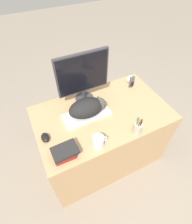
{
  "coord_description": "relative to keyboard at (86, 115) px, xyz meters",
  "views": [
    {
      "loc": [
        -0.53,
        -0.57,
        1.95
      ],
      "look_at": [
        -0.07,
        0.36,
        0.82
      ],
      "focal_mm": 28.0,
      "sensor_mm": 36.0,
      "label": 1
    }
  ],
  "objects": [
    {
      "name": "ground_plane",
      "position": [
        0.15,
        -0.41,
        -0.77
      ],
      "size": [
        12.0,
        12.0,
        0.0
      ],
      "primitive_type": "plane",
      "color": "gray"
    },
    {
      "name": "phone",
      "position": [
        0.59,
        0.17,
        0.05
      ],
      "size": [
        0.05,
        0.02,
        0.13
      ],
      "color": "#4C4C51",
      "rests_on": "desk"
    },
    {
      "name": "baseball",
      "position": [
        0.63,
        0.24,
        0.03
      ],
      "size": [
        0.08,
        0.08,
        0.08
      ],
      "color": "silver",
      "rests_on": "desk"
    },
    {
      "name": "pen_cup",
      "position": [
        0.3,
        -0.35,
        0.04
      ],
      "size": [
        0.07,
        0.07,
        0.19
      ],
      "color": "#B2A893",
      "rests_on": "desk"
    },
    {
      "name": "coffee_mug",
      "position": [
        -0.04,
        -0.32,
        0.04
      ],
      "size": [
        0.13,
        0.09,
        0.1
      ],
      "color": "silver",
      "rests_on": "desk"
    },
    {
      "name": "keyboard",
      "position": [
        0.0,
        0.0,
        0.0
      ],
      "size": [
        0.43,
        0.18,
        0.02
      ],
      "color": "silver",
      "rests_on": "desk"
    },
    {
      "name": "cat",
      "position": [
        0.02,
        0.0,
        0.09
      ],
      "size": [
        0.34,
        0.19,
        0.16
      ],
      "color": "black",
      "rests_on": "keyboard"
    },
    {
      "name": "book_stack",
      "position": [
        -0.31,
        -0.29,
        0.02
      ],
      "size": [
        0.2,
        0.14,
        0.07
      ],
      "color": "maroon",
      "rests_on": "desk"
    },
    {
      "name": "computer_mouse",
      "position": [
        -0.4,
        -0.08,
        0.01
      ],
      "size": [
        0.06,
        0.1,
        0.04
      ],
      "color": "black",
      "rests_on": "desk"
    },
    {
      "name": "desk",
      "position": [
        0.15,
        -0.03,
        -0.39
      ],
      "size": [
        1.24,
        0.75,
        0.76
      ],
      "color": "tan",
      "rests_on": "ground_plane"
    },
    {
      "name": "monitor",
      "position": [
        0.07,
        0.22,
        0.27
      ],
      "size": [
        0.48,
        0.18,
        0.49
      ],
      "color": "#333338",
      "rests_on": "desk"
    }
  ]
}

